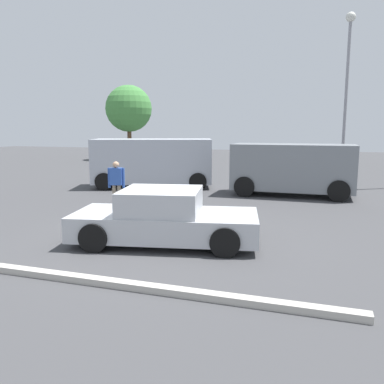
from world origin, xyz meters
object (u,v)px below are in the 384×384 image
object	(u,v)px
van_white	(153,161)
pedestrian	(116,181)
light_post_near	(347,73)
sedan_foreground	(164,218)
dog	(186,203)
suv_dark	(293,168)

from	to	relation	value
van_white	pedestrian	distance (m)	4.95
pedestrian	light_post_near	world-z (taller)	light_post_near
sedan_foreground	pedestrian	size ratio (longest dim) A/B	2.86
dog	van_white	size ratio (longest dim) A/B	0.11
sedan_foreground	light_post_near	xyz separation A→B (m)	(4.39, 11.82, 4.58)
light_post_near	suv_dark	bearing A→B (deg)	-116.21
van_white	light_post_near	distance (m)	9.85
sedan_foreground	suv_dark	world-z (taller)	suv_dark
pedestrian	suv_dark	bearing A→B (deg)	116.22
sedan_foreground	van_white	xyz separation A→B (m)	(-3.83, 8.15, 0.59)
van_white	light_post_near	xyz separation A→B (m)	(8.22, 3.68, 3.99)
dog	van_white	xyz separation A→B (m)	(-3.19, 4.76, 0.88)
dog	suv_dark	size ratio (longest dim) A/B	0.14
dog	pedestrian	size ratio (longest dim) A/B	0.40
sedan_foreground	pedestrian	xyz separation A→B (m)	(-3.03, 3.27, 0.35)
sedan_foreground	pedestrian	bearing A→B (deg)	121.78
sedan_foreground	dog	size ratio (longest dim) A/B	7.07
dog	pedestrian	bearing A→B (deg)	63.84
light_post_near	van_white	bearing A→B (deg)	-155.90
suv_dark	light_post_near	distance (m)	6.12
sedan_foreground	suv_dark	bearing A→B (deg)	61.93
pedestrian	light_post_near	xyz separation A→B (m)	(7.42, 8.56, 4.24)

